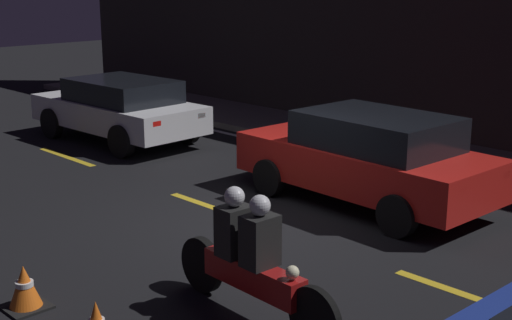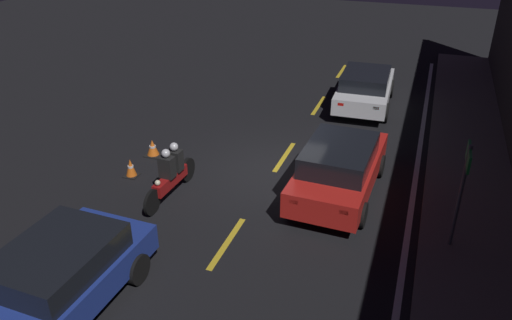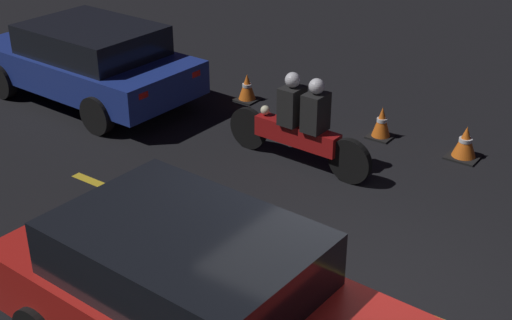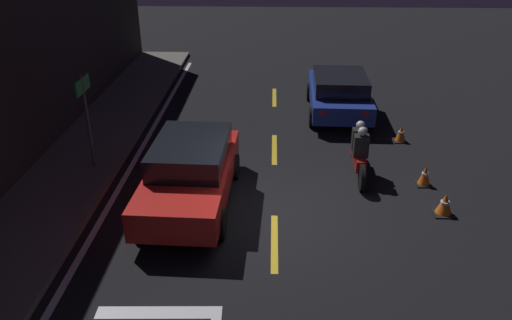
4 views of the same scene
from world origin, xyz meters
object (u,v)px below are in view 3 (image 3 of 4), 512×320
object	(u,v)px
traffic_cone_near	(465,143)
traffic_cone_mid	(382,123)
traffic_cone_far	(247,88)
taxi_red	(200,300)
sedan_blue	(88,60)
motorcycle	(301,125)

from	to	relation	value
traffic_cone_near	traffic_cone_mid	size ratio (longest dim) A/B	0.97
traffic_cone_near	traffic_cone_far	size ratio (longest dim) A/B	1.03
traffic_cone_mid	taxi_red	bearing A→B (deg)	100.02
sedan_blue	motorcycle	size ratio (longest dim) A/B	1.69
taxi_red	sedan_blue	world-z (taller)	taxi_red
motorcycle	traffic_cone_mid	distance (m)	1.69
motorcycle	traffic_cone_far	distance (m)	2.68
taxi_red	traffic_cone_mid	xyz separation A→B (m)	(0.99, -5.59, -0.53)
sedan_blue	traffic_cone_near	bearing A→B (deg)	-163.45
sedan_blue	traffic_cone_near	distance (m)	6.46
sedan_blue	traffic_cone_far	distance (m)	2.80
sedan_blue	traffic_cone_mid	world-z (taller)	sedan_blue
traffic_cone_far	traffic_cone_near	bearing A→B (deg)	-179.13
motorcycle	traffic_cone_near	distance (m)	2.50
sedan_blue	traffic_cone_near	world-z (taller)	sedan_blue
traffic_cone_near	traffic_cone_far	distance (m)	3.97
taxi_red	traffic_cone_far	distance (m)	6.70
traffic_cone_mid	traffic_cone_far	distance (m)	2.64
traffic_cone_near	traffic_cone_far	xyz separation A→B (m)	(3.97, 0.06, -0.01)
traffic_cone_near	traffic_cone_far	bearing A→B (deg)	0.87
taxi_red	sedan_blue	bearing A→B (deg)	147.76
traffic_cone_mid	traffic_cone_far	size ratio (longest dim) A/B	1.06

